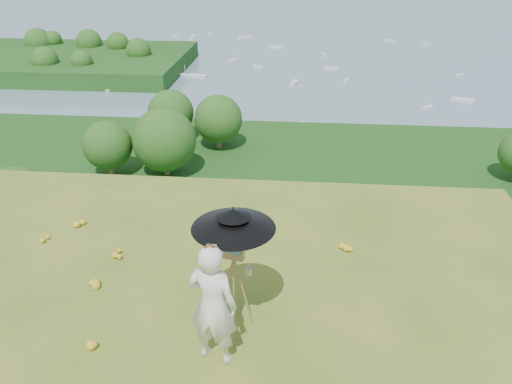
# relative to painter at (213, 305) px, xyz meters

# --- Properties ---
(forest_slope) EXTENTS (140.00, 56.00, 22.00)m
(forest_slope) POSITION_rel_painter_xyz_m (-1.39, 33.48, -29.89)
(forest_slope) COLOR #163D10
(forest_slope) RESTS_ON bay_water
(shoreline_tier) EXTENTS (170.00, 28.00, 8.00)m
(shoreline_tier) POSITION_rel_painter_xyz_m (-1.39, 73.48, -36.89)
(shoreline_tier) COLOR #6C6856
(shoreline_tier) RESTS_ON bay_water
(bay_water) EXTENTS (700.00, 700.00, 0.00)m
(bay_water) POSITION_rel_painter_xyz_m (-1.39, 238.48, -34.89)
(bay_water) COLOR slate
(bay_water) RESTS_ON ground
(peninsula) EXTENTS (90.00, 60.00, 12.00)m
(peninsula) POSITION_rel_painter_xyz_m (-76.39, 153.48, -29.89)
(peninsula) COLOR #163D10
(peninsula) RESTS_ON bay_water
(slope_trees) EXTENTS (110.00, 50.00, 6.00)m
(slope_trees) POSITION_rel_painter_xyz_m (-1.39, 33.48, -15.89)
(slope_trees) COLOR #1A4C16
(slope_trees) RESTS_ON forest_slope
(harbor_town) EXTENTS (110.00, 22.00, 5.00)m
(harbor_town) POSITION_rel_painter_xyz_m (-1.39, 73.48, -30.39)
(harbor_town) COLOR silver
(harbor_town) RESTS_ON shoreline_tier
(moored_boats) EXTENTS (140.00, 140.00, 0.70)m
(moored_boats) POSITION_rel_painter_xyz_m (-13.89, 159.48, -34.54)
(moored_boats) COLOR silver
(moored_boats) RESTS_ON bay_water
(painter) EXTENTS (0.73, 0.57, 1.78)m
(painter) POSITION_rel_painter_xyz_m (0.00, 0.00, 0.00)
(painter) COLOR white
(painter) RESTS_ON ground
(field_easel) EXTENTS (0.70, 0.70, 1.50)m
(field_easel) POSITION_rel_painter_xyz_m (0.20, 0.58, -0.14)
(field_easel) COLOR #97653F
(field_easel) RESTS_ON ground
(sun_umbrella) EXTENTS (1.35, 1.35, 0.74)m
(sun_umbrella) POSITION_rel_painter_xyz_m (0.20, 0.61, 0.72)
(sun_umbrella) COLOR black
(sun_umbrella) RESTS_ON field_easel
(painter_cap) EXTENTS (0.20, 0.24, 0.10)m
(painter_cap) POSITION_rel_painter_xyz_m (0.00, 0.00, 0.84)
(painter_cap) COLOR #CD707C
(painter_cap) RESTS_ON painter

